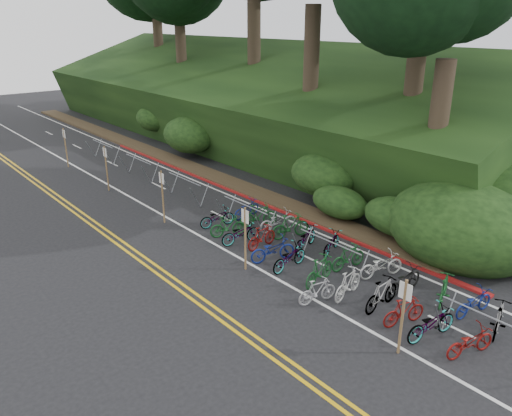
# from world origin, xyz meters

# --- Properties ---
(ground) EXTENTS (120.00, 120.00, 0.00)m
(ground) POSITION_xyz_m (0.00, 0.00, 0.00)
(ground) COLOR black
(ground) RESTS_ON ground
(road_markings) EXTENTS (7.47, 80.00, 0.01)m
(road_markings) POSITION_xyz_m (0.63, 10.10, 0.00)
(road_markings) COLOR gold
(road_markings) RESTS_ON ground
(red_curb) EXTENTS (0.25, 28.00, 0.10)m
(red_curb) POSITION_xyz_m (5.70, 12.00, 0.05)
(red_curb) COLOR maroon
(red_curb) RESTS_ON ground
(embankment) EXTENTS (14.30, 48.14, 9.11)m
(embankment) POSITION_xyz_m (12.96, 19.04, 2.57)
(embankment) COLOR black
(embankment) RESTS_ON ground
(bike_rack_front) EXTENTS (1.17, 3.11, 1.23)m
(bike_rack_front) POSITION_xyz_m (2.57, -3.42, 0.90)
(bike_rack_front) COLOR gray
(bike_rack_front) RESTS_ON ground
(bike_racks_rest) EXTENTS (1.14, 23.00, 1.17)m
(bike_racks_rest) POSITION_xyz_m (3.00, 13.00, 0.85)
(bike_racks_rest) COLOR gray
(bike_racks_rest) RESTS_ON ground
(signpost_near) EXTENTS (0.08, 0.40, 2.34)m
(signpost_near) POSITION_xyz_m (0.76, -1.71, 1.34)
(signpost_near) COLOR brown
(signpost_near) RESTS_ON ground
(signposts_rest) EXTENTS (0.08, 18.40, 2.50)m
(signposts_rest) POSITION_xyz_m (0.60, 14.00, 1.43)
(signposts_rest) COLOR brown
(signposts_rest) RESTS_ON ground
(bike_front) EXTENTS (0.71, 1.51, 0.88)m
(bike_front) POSITION_xyz_m (0.94, 1.63, 0.44)
(bike_front) COLOR #9E9EA3
(bike_front) RESTS_ON ground
(bike_valet) EXTENTS (3.46, 13.83, 1.08)m
(bike_valet) POSITION_xyz_m (2.97, 3.10, 0.48)
(bike_valet) COLOR maroon
(bike_valet) RESTS_ON ground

